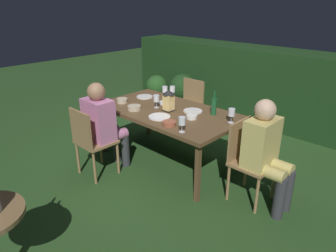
# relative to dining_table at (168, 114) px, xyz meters

# --- Properties ---
(ground_plane) EXTENTS (16.00, 16.00, 0.00)m
(ground_plane) POSITION_rel_dining_table_xyz_m (0.00, 0.00, -0.68)
(ground_plane) COLOR #26471E
(dining_table) EXTENTS (1.83, 1.00, 0.73)m
(dining_table) POSITION_rel_dining_table_xyz_m (0.00, 0.00, 0.00)
(dining_table) COLOR brown
(dining_table) RESTS_ON ground
(chair_side_right_a) EXTENTS (0.42, 0.40, 0.87)m
(chair_side_right_a) POSITION_rel_dining_table_xyz_m (-0.41, 0.89, -0.19)
(chair_side_right_a) COLOR #937047
(chair_side_right_a) RESTS_ON ground
(chair_side_left_a) EXTENTS (0.42, 0.40, 0.87)m
(chair_side_left_a) POSITION_rel_dining_table_xyz_m (-0.41, -0.89, -0.19)
(chair_side_left_a) COLOR #937047
(chair_side_left_a) RESTS_ON ground
(person_in_pink) EXTENTS (0.38, 0.47, 1.15)m
(person_in_pink) POSITION_rel_dining_table_xyz_m (-0.41, -0.70, -0.04)
(person_in_pink) COLOR #C675A3
(person_in_pink) RESTS_ON ground
(chair_head_far) EXTENTS (0.40, 0.42, 0.87)m
(chair_head_far) POSITION_rel_dining_table_xyz_m (1.16, 0.00, -0.19)
(chair_head_far) COLOR #937047
(chair_head_far) RESTS_ON ground
(person_in_mustard) EXTENTS (0.48, 0.38, 1.15)m
(person_in_mustard) POSITION_rel_dining_table_xyz_m (1.36, 0.00, -0.04)
(person_in_mustard) COLOR tan
(person_in_mustard) RESTS_ON ground
(lantern_centerpiece) EXTENTS (0.15, 0.15, 0.27)m
(lantern_centerpiece) POSITION_rel_dining_table_xyz_m (0.02, -0.01, 0.20)
(lantern_centerpiece) COLOR black
(lantern_centerpiece) RESTS_ON dining_table
(green_bottle_on_table) EXTENTS (0.07, 0.07, 0.29)m
(green_bottle_on_table) POSITION_rel_dining_table_xyz_m (0.51, 0.26, 0.16)
(green_bottle_on_table) COLOR #195128
(green_bottle_on_table) RESTS_ON dining_table
(wine_glass_a) EXTENTS (0.08, 0.08, 0.17)m
(wine_glass_a) POSITION_rel_dining_table_xyz_m (-0.32, 0.42, 0.17)
(wine_glass_a) COLOR silver
(wine_glass_a) RESTS_ON dining_table
(wine_glass_b) EXTENTS (0.08, 0.08, 0.17)m
(wine_glass_b) POSITION_rel_dining_table_xyz_m (0.81, 0.18, 0.17)
(wine_glass_b) COLOR silver
(wine_glass_b) RESTS_ON dining_table
(wine_glass_c) EXTENTS (0.08, 0.08, 0.17)m
(wine_glass_c) POSITION_rel_dining_table_xyz_m (0.59, -0.40, 0.17)
(wine_glass_c) COLOR silver
(wine_glass_c) RESTS_ON dining_table
(wine_glass_d) EXTENTS (0.08, 0.08, 0.17)m
(wine_glass_d) POSITION_rel_dining_table_xyz_m (-0.17, -0.04, 0.17)
(wine_glass_d) COLOR silver
(wine_glass_d) RESTS_ON dining_table
(wine_glass_e) EXTENTS (0.08, 0.08, 0.17)m
(wine_glass_e) POSITION_rel_dining_table_xyz_m (-0.39, 0.34, 0.17)
(wine_glass_e) COLOR silver
(wine_glass_e) RESTS_ON dining_table
(plate_a) EXTENTS (0.21, 0.21, 0.01)m
(plate_a) POSITION_rel_dining_table_xyz_m (-0.21, 0.18, 0.06)
(plate_a) COLOR silver
(plate_a) RESTS_ON dining_table
(plate_b) EXTENTS (0.23, 0.23, 0.01)m
(plate_b) POSITION_rel_dining_table_xyz_m (-0.62, 0.17, 0.06)
(plate_b) COLOR silver
(plate_b) RESTS_ON dining_table
(plate_c) EXTENTS (0.26, 0.26, 0.01)m
(plate_c) POSITION_rel_dining_table_xyz_m (0.11, -0.26, 0.06)
(plate_c) COLOR white
(plate_c) RESTS_ON dining_table
(plate_d) EXTENTS (0.23, 0.23, 0.01)m
(plate_d) POSITION_rel_dining_table_xyz_m (0.27, 0.17, 0.06)
(plate_d) COLOR silver
(plate_d) RESTS_ON dining_table
(bowl_olives) EXTENTS (0.15, 0.15, 0.05)m
(bowl_olives) POSITION_rel_dining_table_xyz_m (0.36, -0.36, 0.07)
(bowl_olives) COLOR #9E5138
(bowl_olives) RESTS_ON dining_table
(bowl_bread) EXTENTS (0.17, 0.17, 0.06)m
(bowl_bread) POSITION_rel_dining_table_xyz_m (-0.31, -0.29, 0.08)
(bowl_bread) COLOR #BCAD8E
(bowl_bread) RESTS_ON dining_table
(bowl_salad) EXTENTS (0.13, 0.13, 0.04)m
(bowl_salad) POSITION_rel_dining_table_xyz_m (0.41, -0.03, 0.07)
(bowl_salad) COLOR silver
(bowl_salad) RESTS_ON dining_table
(bowl_dip) EXTENTS (0.14, 0.14, 0.06)m
(bowl_dip) POSITION_rel_dining_table_xyz_m (-0.66, -0.21, 0.08)
(bowl_dip) COLOR #BCAD8E
(bowl_dip) RESTS_ON dining_table
(hedge_backdrop) EXTENTS (5.26, 0.72, 1.26)m
(hedge_backdrop) POSITION_rel_dining_table_xyz_m (0.00, 2.27, -0.05)
(hedge_backdrop) COLOR #193816
(hedge_backdrop) RESTS_ON ground
(potted_plant_by_hedge) EXTENTS (0.43, 0.43, 0.63)m
(potted_plant_by_hedge) POSITION_rel_dining_table_xyz_m (-1.78, 1.53, -0.34)
(potted_plant_by_hedge) COLOR brown
(potted_plant_by_hedge) RESTS_ON ground
(potted_plant_corner) EXTENTS (0.51, 0.51, 0.75)m
(potted_plant_corner) POSITION_rel_dining_table_xyz_m (-1.13, 1.56, -0.23)
(potted_plant_corner) COLOR brown
(potted_plant_corner) RESTS_ON ground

